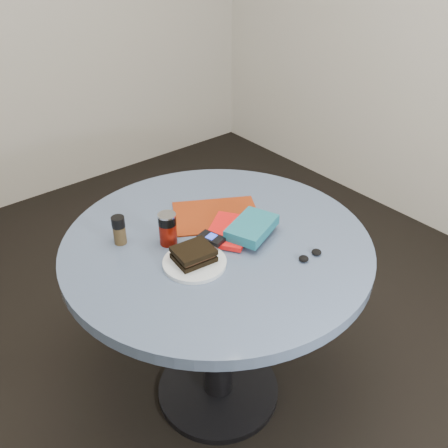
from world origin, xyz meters
TOP-DOWN VIEW (x-y plane):
  - ground at (0.00, 0.00)m, footprint 4.00×4.00m
  - table at (0.00, 0.00)m, footprint 1.00×1.00m
  - plate at (-0.13, -0.06)m, footprint 0.20×0.20m
  - sandwich at (-0.13, -0.05)m, footprint 0.12×0.11m
  - soda_can at (-0.13, 0.09)m, footprint 0.06×0.06m
  - pepper_grinder at (-0.25, 0.18)m, footprint 0.05×0.05m
  - magazine at (0.09, 0.11)m, footprint 0.36×0.33m
  - red_book at (0.05, 0.00)m, footprint 0.23×0.21m
  - novel at (0.10, -0.06)m, footprint 0.21×0.17m
  - mp3_player at (-0.03, -0.01)m, footprint 0.07×0.09m
  - headphones at (0.16, -0.25)m, footprint 0.09×0.03m

SIDE VIEW (x-z plane):
  - ground at x=0.00m, z-range 0.00..0.00m
  - table at x=0.00m, z-range 0.21..0.96m
  - magazine at x=0.09m, z-range 0.75..0.76m
  - plate at x=-0.13m, z-range 0.75..0.76m
  - headphones at x=0.16m, z-range 0.75..0.77m
  - red_book at x=0.05m, z-range 0.76..0.77m
  - mp3_player at x=-0.03m, z-range 0.77..0.79m
  - sandwich at x=-0.13m, z-range 0.76..0.80m
  - novel at x=0.10m, z-range 0.77..0.81m
  - pepper_grinder at x=-0.25m, z-range 0.75..0.85m
  - soda_can at x=-0.13m, z-range 0.75..0.86m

